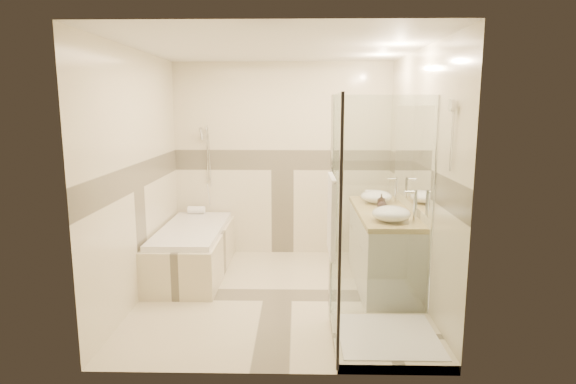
{
  "coord_description": "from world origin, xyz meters",
  "views": [
    {
      "loc": [
        0.21,
        -4.75,
        1.94
      ],
      "look_at": [
        0.1,
        0.25,
        1.05
      ],
      "focal_mm": 30.0,
      "sensor_mm": 36.0,
      "label": 1
    }
  ],
  "objects_px": {
    "vessel_sink_near": "(376,197)",
    "shower_enclosure": "(374,283)",
    "bathtub": "(193,248)",
    "amenity_bottle_a": "(381,201)",
    "amenity_bottle_b": "(382,204)",
    "vanity": "(382,248)",
    "vessel_sink_far": "(391,214)"
  },
  "relations": [
    {
      "from": "vanity",
      "to": "shower_enclosure",
      "type": "xyz_separation_m",
      "value": [
        -0.29,
        -1.27,
        0.08
      ]
    },
    {
      "from": "vessel_sink_far",
      "to": "amenity_bottle_b",
      "type": "xyz_separation_m",
      "value": [
        0.0,
        0.51,
        -0.01
      ]
    },
    {
      "from": "vessel_sink_near",
      "to": "amenity_bottle_b",
      "type": "relative_size",
      "value": 2.71
    },
    {
      "from": "bathtub",
      "to": "amenity_bottle_b",
      "type": "distance_m",
      "value": 2.24
    },
    {
      "from": "bathtub",
      "to": "shower_enclosure",
      "type": "distance_m",
      "value": 2.47
    },
    {
      "from": "vessel_sink_near",
      "to": "shower_enclosure",
      "type": "bearing_deg",
      "value": -99.33
    },
    {
      "from": "bathtub",
      "to": "amenity_bottle_b",
      "type": "bearing_deg",
      "value": -9.46
    },
    {
      "from": "vessel_sink_near",
      "to": "vessel_sink_far",
      "type": "xyz_separation_m",
      "value": [
        0.0,
        -0.9,
        0.0
      ]
    },
    {
      "from": "bathtub",
      "to": "vessel_sink_near",
      "type": "distance_m",
      "value": 2.22
    },
    {
      "from": "vanity",
      "to": "vessel_sink_far",
      "type": "relative_size",
      "value": 4.37
    },
    {
      "from": "shower_enclosure",
      "to": "vanity",
      "type": "bearing_deg",
      "value": 77.03
    },
    {
      "from": "bathtub",
      "to": "shower_enclosure",
      "type": "height_order",
      "value": "shower_enclosure"
    },
    {
      "from": "vanity",
      "to": "amenity_bottle_b",
      "type": "xyz_separation_m",
      "value": [
        -0.02,
        -0.0,
        0.49
      ]
    },
    {
      "from": "shower_enclosure",
      "to": "amenity_bottle_b",
      "type": "relative_size",
      "value": 15.33
    },
    {
      "from": "amenity_bottle_a",
      "to": "bathtub",
      "type": "bearing_deg",
      "value": 172.02
    },
    {
      "from": "vessel_sink_near",
      "to": "amenity_bottle_a",
      "type": "distance_m",
      "value": 0.34
    },
    {
      "from": "vessel_sink_far",
      "to": "amenity_bottle_b",
      "type": "distance_m",
      "value": 0.51
    },
    {
      "from": "vessel_sink_near",
      "to": "vessel_sink_far",
      "type": "distance_m",
      "value": 0.9
    },
    {
      "from": "bathtub",
      "to": "vessel_sink_far",
      "type": "relative_size",
      "value": 4.59
    },
    {
      "from": "bathtub",
      "to": "vanity",
      "type": "relative_size",
      "value": 1.05
    },
    {
      "from": "vanity",
      "to": "vessel_sink_near",
      "type": "bearing_deg",
      "value": 92.94
    },
    {
      "from": "amenity_bottle_a",
      "to": "amenity_bottle_b",
      "type": "xyz_separation_m",
      "value": [
        0.0,
        -0.06,
        -0.02
      ]
    },
    {
      "from": "bathtub",
      "to": "vessel_sink_far",
      "type": "height_order",
      "value": "vessel_sink_far"
    },
    {
      "from": "vanity",
      "to": "amenity_bottle_a",
      "type": "bearing_deg",
      "value": 111.23
    },
    {
      "from": "bathtub",
      "to": "amenity_bottle_a",
      "type": "distance_m",
      "value": 2.24
    },
    {
      "from": "bathtub",
      "to": "amenity_bottle_a",
      "type": "height_order",
      "value": "amenity_bottle_a"
    },
    {
      "from": "vanity",
      "to": "vessel_sink_near",
      "type": "distance_m",
      "value": 0.63
    },
    {
      "from": "shower_enclosure",
      "to": "vessel_sink_near",
      "type": "distance_m",
      "value": 1.73
    },
    {
      "from": "bathtub",
      "to": "amenity_bottle_b",
      "type": "relative_size",
      "value": 12.77
    },
    {
      "from": "vessel_sink_near",
      "to": "vessel_sink_far",
      "type": "relative_size",
      "value": 0.97
    },
    {
      "from": "shower_enclosure",
      "to": "amenity_bottle_b",
      "type": "distance_m",
      "value": 1.36
    },
    {
      "from": "bathtub",
      "to": "amenity_bottle_b",
      "type": "height_order",
      "value": "amenity_bottle_b"
    }
  ]
}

